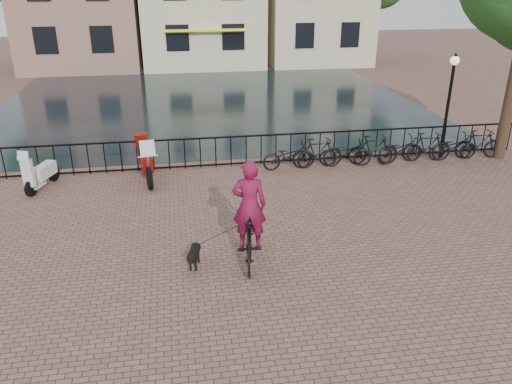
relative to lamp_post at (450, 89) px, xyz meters
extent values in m
plane|color=brown|center=(-7.20, -7.60, -2.38)|extent=(100.00, 100.00, 0.00)
plane|color=black|center=(-7.20, 9.70, -2.38)|extent=(20.00, 20.00, 0.00)
cube|color=black|center=(-7.20, 0.40, -1.38)|extent=(20.00, 0.05, 0.05)
cube|color=black|center=(-7.20, 0.40, -2.30)|extent=(20.00, 0.05, 0.05)
cube|color=yellow|center=(-6.70, 17.70, 0.22)|extent=(5.00, 0.60, 0.15)
cylinder|color=black|center=(-18.20, 19.40, 0.77)|extent=(0.36, 0.36, 6.30)
cylinder|color=black|center=(4.80, 19.40, 0.60)|extent=(0.36, 0.36, 5.95)
cylinder|color=black|center=(0.00, 0.00, -0.78)|extent=(0.10, 0.10, 3.20)
sphere|color=beige|center=(0.00, 0.00, 0.92)|extent=(0.30, 0.30, 0.30)
imported|color=black|center=(-7.52, -5.65, -1.77)|extent=(0.89, 2.08, 1.21)
imported|color=maroon|center=(-7.52, -5.65, -0.81)|extent=(0.95, 0.70, 2.37)
imported|color=black|center=(-5.40, -0.20, -1.93)|extent=(1.74, 0.66, 0.90)
imported|color=black|center=(-4.45, -0.20, -1.88)|extent=(1.67, 0.48, 1.00)
imported|color=black|center=(-3.50, -0.20, -1.93)|extent=(1.78, 0.82, 0.90)
imported|color=black|center=(-2.55, -0.20, -1.88)|extent=(1.71, 0.66, 1.00)
imported|color=black|center=(-1.60, -0.20, -1.93)|extent=(1.79, 0.87, 0.90)
imported|color=black|center=(-0.65, -0.20, -1.88)|extent=(1.70, 0.60, 1.00)
imported|color=black|center=(0.30, -0.20, -1.93)|extent=(1.72, 0.60, 0.90)
imported|color=black|center=(1.25, -0.20, -1.88)|extent=(1.70, 0.61, 1.00)
camera|label=1|loc=(-8.92, -14.99, 3.40)|focal=35.00mm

